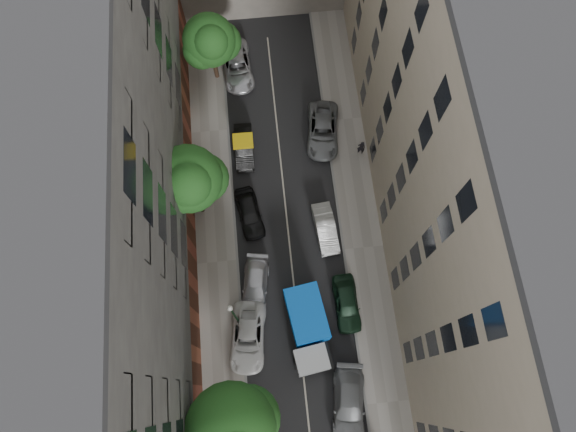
{
  "coord_description": "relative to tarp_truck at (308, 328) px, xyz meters",
  "views": [
    {
      "loc": [
        -1.2,
        -9.85,
        37.27
      ],
      "look_at": [
        -0.09,
        1.02,
        6.0
      ],
      "focal_mm": 32.0,
      "sensor_mm": 36.0,
      "label": 1
    }
  ],
  "objects": [
    {
      "name": "ground",
      "position": [
        -0.6,
        5.66,
        -1.48
      ],
      "size": [
        120.0,
        120.0,
        0.0
      ],
      "primitive_type": "plane",
      "color": "#4C4C49",
      "rests_on": "ground"
    },
    {
      "name": "road_surface",
      "position": [
        -0.6,
        5.66,
        -1.47
      ],
      "size": [
        8.0,
        44.0,
        0.02
      ],
      "primitive_type": "cube",
      "color": "black",
      "rests_on": "ground"
    },
    {
      "name": "sidewalk_left",
      "position": [
        -6.1,
        5.66,
        -1.41
      ],
      "size": [
        3.0,
        44.0,
        0.15
      ],
      "primitive_type": "cube",
      "color": "gray",
      "rests_on": "ground"
    },
    {
      "name": "sidewalk_right",
      "position": [
        4.9,
        5.66,
        -1.41
      ],
      "size": [
        3.0,
        44.0,
        0.15
      ],
      "primitive_type": "cube",
      "color": "gray",
      "rests_on": "ground"
    },
    {
      "name": "building_left",
      "position": [
        -11.6,
        5.66,
        8.52
      ],
      "size": [
        8.0,
        44.0,
        20.0
      ],
      "primitive_type": "cube",
      "color": "#464442",
      "rests_on": "ground"
    },
    {
      "name": "building_right",
      "position": [
        10.4,
        5.66,
        8.52
      ],
      "size": [
        8.0,
        44.0,
        20.0
      ],
      "primitive_type": "cube",
      "color": "tan",
      "rests_on": "ground"
    },
    {
      "name": "tarp_truck",
      "position": [
        0.0,
        0.0,
        0.0
      ],
      "size": [
        3.08,
        6.11,
        2.69
      ],
      "rotation": [
        0.0,
        0.0,
        0.15
      ],
      "color": "black",
      "rests_on": "ground"
    },
    {
      "name": "car_left_2",
      "position": [
        -4.2,
        -0.14,
        -0.78
      ],
      "size": [
        2.97,
        5.32,
        1.4
      ],
      "primitive_type": "imported",
      "rotation": [
        0.0,
        0.0,
        -0.13
      ],
      "color": "silver",
      "rests_on": "ground"
    },
    {
      "name": "car_left_3",
      "position": [
        -3.4,
        3.46,
        -0.83
      ],
      "size": [
        2.6,
        4.78,
        1.31
      ],
      "primitive_type": "imported",
      "rotation": [
        0.0,
        0.0,
        -0.17
      ],
      "color": "#B9B9BE",
      "rests_on": "ground"
    },
    {
      "name": "car_left_4",
      "position": [
        -3.4,
        9.06,
        -0.77
      ],
      "size": [
        2.39,
        4.44,
        1.43
      ],
      "primitive_type": "imported",
      "rotation": [
        0.0,
        0.0,
        0.17
      ],
      "color": "black",
      "rests_on": "ground"
    },
    {
      "name": "car_left_5",
      "position": [
        -3.4,
        14.66,
        -0.81
      ],
      "size": [
        1.46,
        4.08,
        1.34
      ],
      "primitive_type": "imported",
      "rotation": [
        0.0,
        0.0,
        -0.01
      ],
      "color": "black",
      "rests_on": "ground"
    },
    {
      "name": "car_left_6",
      "position": [
        -3.4,
        22.26,
        -0.75
      ],
      "size": [
        2.77,
        5.39,
        1.46
      ],
      "primitive_type": "imported",
      "rotation": [
        0.0,
        0.0,
        0.07
      ],
      "color": "#B8B8BD",
      "rests_on": "ground"
    },
    {
      "name": "car_right_1",
      "position": [
        2.2,
        -5.14,
        -0.73
      ],
      "size": [
        2.84,
        5.43,
        1.5
      ],
      "primitive_type": "imported",
      "rotation": [
        0.0,
        0.0,
        -0.15
      ],
      "color": "slate",
      "rests_on": "ground"
    },
    {
      "name": "car_right_2",
      "position": [
        3.0,
        1.53,
        -0.76
      ],
      "size": [
        1.78,
        4.29,
        1.45
      ],
      "primitive_type": "imported",
      "rotation": [
        0.0,
        0.0,
        0.02
      ],
      "color": "black",
      "rests_on": "ground"
    },
    {
      "name": "car_right_3",
      "position": [
        2.2,
        7.26,
        -0.81
      ],
      "size": [
        1.79,
        4.18,
        1.34
      ],
      "primitive_type": "imported",
      "rotation": [
        0.0,
        0.0,
        0.09
      ],
      "color": "silver",
      "rests_on": "ground"
    },
    {
      "name": "car_right_4",
      "position": [
        3.0,
        15.46,
        -0.75
      ],
      "size": [
        3.11,
        5.54,
        1.46
      ],
      "primitive_type": "imported",
      "rotation": [
        0.0,
        0.0,
        -0.14
      ],
      "color": "slate",
      "rests_on": "ground"
    },
    {
      "name": "tree_near",
      "position": [
        -5.1,
        -5.76,
        4.47
      ],
      "size": [
        5.49,
        5.25,
        8.75
      ],
      "color": "#382619",
      "rests_on": "sidewalk_left"
    },
    {
      "name": "tree_mid",
      "position": [
        -6.9,
        9.78,
        4.49
      ],
      "size": [
        4.95,
        4.62,
        8.57
      ],
      "color": "#382619",
      "rests_on": "sidewalk_left"
    },
    {
      "name": "tree_far",
      "position": [
        -5.1,
        21.75,
        3.17
      ],
      "size": [
        4.57,
        4.18,
        6.8
      ],
      "color": "#382619",
      "rests_on": "sidewalk_left"
    },
    {
      "name": "lamp_post",
      "position": [
        -4.8,
        1.09,
        2.5
      ],
      "size": [
        0.36,
        0.36,
        6.19
      ],
      "color": "#185627",
      "rests_on": "sidewalk_left"
    },
    {
      "name": "pedestrian",
      "position": [
        5.8,
        13.53,
        -0.49
      ],
      "size": [
        0.71,
        0.57,
        1.68
      ],
      "primitive_type": "imported",
      "rotation": [
        0.0,
        0.0,
        2.83
      ],
      "color": "black",
      "rests_on": "sidewalk_right"
    }
  ]
}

